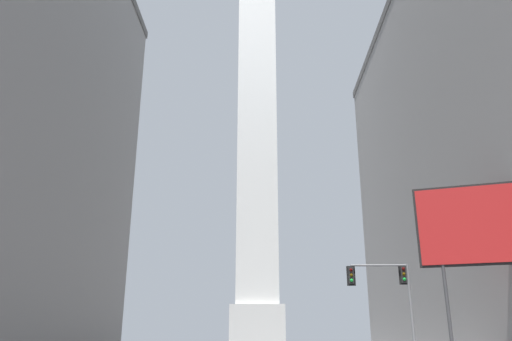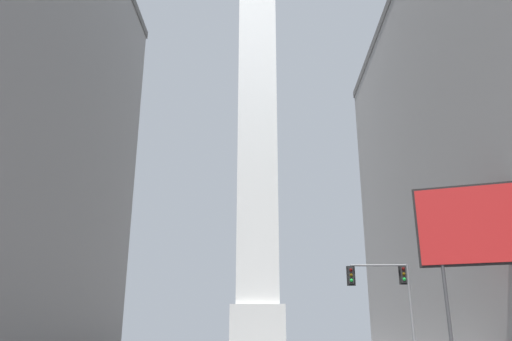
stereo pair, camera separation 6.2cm
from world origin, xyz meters
The scene contains 3 objects.
obelisk centered at (0.00, 68.91, 37.56)m, with size 7.27×7.27×78.07m.
traffic_light_mid_right centered at (9.08, 32.50, 4.88)m, with size 4.27×0.53×6.45m.
billboard_sign centered at (11.86, 23.09, 6.97)m, with size 6.51×2.22×9.20m.
Camera 2 is at (0.65, -1.53, 1.69)m, focal length 35.00 mm.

